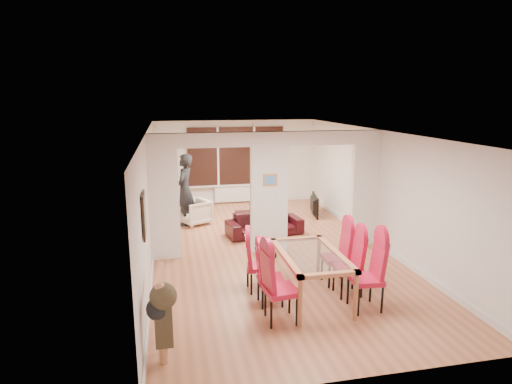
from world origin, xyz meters
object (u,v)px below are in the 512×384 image
object	(u,v)px
dining_chair_lb	(270,275)
person	(185,190)
dining_chair_la	(281,285)
television	(311,205)
bowl	(256,210)
sofa	(264,224)
dining_chair_rb	(348,264)
armchair	(195,212)
dining_chair_ra	(366,274)
dining_table	(310,276)
dining_chair_rc	(336,254)
coffee_table	(253,215)
bottle	(251,207)
dining_chair_lc	(259,262)

from	to	relation	value
dining_chair_lb	person	size ratio (longest dim) A/B	0.54
dining_chair_la	television	distance (m)	6.03
dining_chair_la	bowl	size ratio (longest dim) A/B	5.21
sofa	television	bearing A→B (deg)	31.50
dining_chair_rb	bowl	bearing A→B (deg)	99.85
armchair	dining_chair_lb	bearing A→B (deg)	-15.91
dining_chair_ra	sofa	size ratio (longest dim) A/B	0.65
television	sofa	bearing A→B (deg)	141.71
dining_table	dining_chair_ra	size ratio (longest dim) A/B	1.45
dining_chair_rc	bowl	world-z (taller)	dining_chair_rc
coffee_table	bottle	bearing A→B (deg)	-146.96
dining_chair_la	coffee_table	bearing A→B (deg)	75.70
dining_chair_lc	coffee_table	xyz separation A→B (m)	(0.77, 4.35, -0.41)
dining_table	coffee_table	xyz separation A→B (m)	(0.00, 4.85, -0.30)
dining_chair_rb	person	bearing A→B (deg)	121.05
dining_table	bottle	bearing A→B (deg)	90.79
dining_table	dining_chair_lc	xyz separation A→B (m)	(-0.77, 0.50, 0.11)
dining_table	armchair	size ratio (longest dim) A/B	2.41
sofa	bowl	bearing A→B (deg)	77.69
dining_chair_rb	dining_chair_lc	bearing A→B (deg)	165.28
dining_chair_ra	bottle	distance (m)	5.37
dining_chair_lb	dining_chair_ra	bearing A→B (deg)	-14.49
dining_chair_la	dining_table	bearing A→B (deg)	34.55
coffee_table	dining_chair_ra	bearing A→B (deg)	-82.13
dining_chair_la	dining_chair_lc	distance (m)	1.10
armchair	person	world-z (taller)	person
dining_chair_lc	dining_chair_lb	bearing A→B (deg)	-73.89
television	armchair	bearing A→B (deg)	104.94
dining_chair_la	sofa	bearing A→B (deg)	73.25
dining_chair_rb	person	size ratio (longest dim) A/B	0.58
dining_chair_rb	armchair	distance (m)	5.23
dining_table	person	world-z (taller)	person
dining_chair_rc	person	distance (m)	4.96
dining_table	person	distance (m)	5.15
dining_chair_ra	person	world-z (taller)	person
coffee_table	bowl	bearing A→B (deg)	27.41
dining_chair_rb	person	world-z (taller)	person
bottle	armchair	bearing A→B (deg)	-177.43
dining_table	television	size ratio (longest dim) A/B	1.69
dining_chair_ra	coffee_table	size ratio (longest dim) A/B	1.25
sofa	bottle	world-z (taller)	sofa
armchair	dining_chair_rb	bearing A→B (deg)	-0.84
sofa	bowl	size ratio (longest dim) A/B	8.22
person	armchair	bearing A→B (deg)	100.72
dining_table	dining_chair_ra	distance (m)	0.91
dining_chair_rb	television	world-z (taller)	dining_chair_rb
dining_chair_lb	armchair	size ratio (longest dim) A/B	1.42
armchair	dining_table	bearing A→B (deg)	-8.02
armchair	coffee_table	bearing A→B (deg)	67.39
person	television	size ratio (longest dim) A/B	1.83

